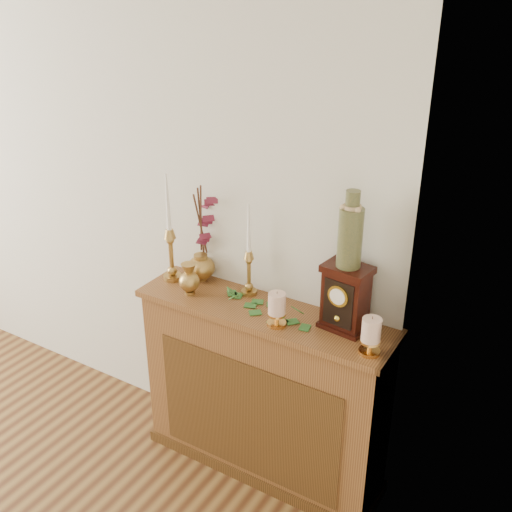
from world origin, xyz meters
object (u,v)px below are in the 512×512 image
Objects in this scene: candlestick_center at (249,266)px; bud_vase at (189,279)px; candlestick_left at (171,246)px; ceramic_vase at (350,233)px; mantel_clock at (345,298)px; ginger_jar at (206,235)px.

candlestick_center is 2.85× the size of bud_vase.
ceramic_vase reaches higher than candlestick_left.
mantel_clock is (0.51, -0.05, -0.00)m from candlestick_center.
ceramic_vase is (0.75, 0.10, 0.36)m from bud_vase.
ginger_jar is at bearing 172.07° from candlestick_center.
candlestick_left is 1.21× the size of candlestick_center.
candlestick_left is 0.91m from mantel_clock.
ginger_jar reaches higher than bud_vase.
bud_vase is (-0.24, -0.15, -0.07)m from candlestick_center.
candlestick_left is 0.95m from ceramic_vase.
bud_vase is at bearing -25.90° from candlestick_left.
candlestick_center is 1.39× the size of ceramic_vase.
mantel_clock is (0.91, 0.02, -0.03)m from candlestick_left.
ginger_jar reaches higher than candlestick_center.
candlestick_center is 0.29m from bud_vase.
candlestick_left is 1.85× the size of mantel_clock.
ceramic_vase is (0.51, -0.05, 0.29)m from candlestick_center.
ginger_jar is 1.57× the size of ceramic_vase.
candlestick_left is 1.07× the size of ginger_jar.
candlestick_center is at bearing 174.81° from ceramic_vase.
candlestick_left reaches higher than bud_vase.
candlestick_left is 0.18m from ginger_jar.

